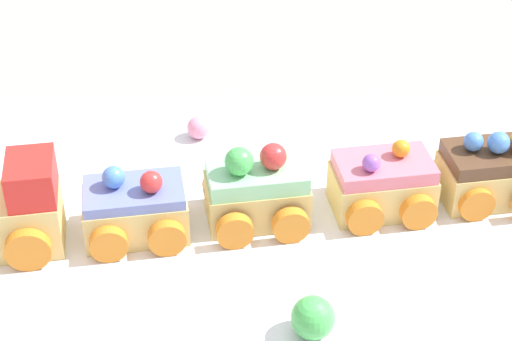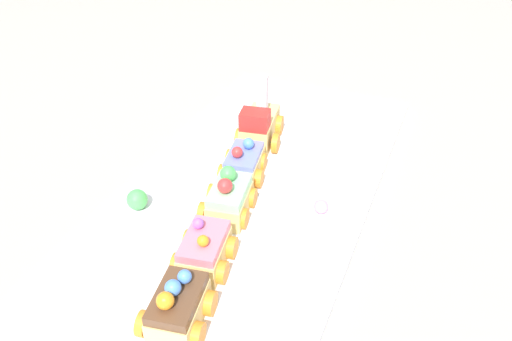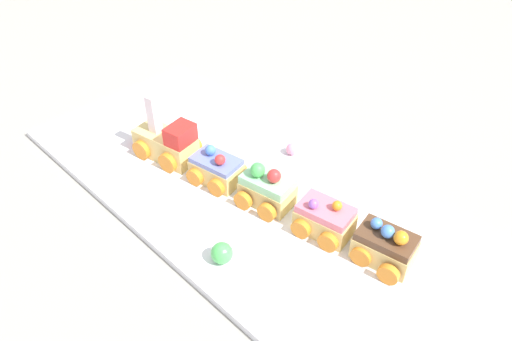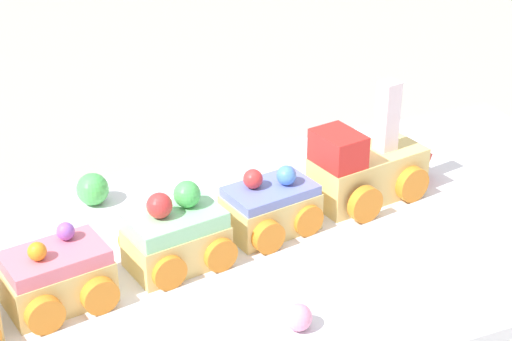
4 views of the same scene
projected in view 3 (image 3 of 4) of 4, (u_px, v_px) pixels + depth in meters
The scene contains 9 objects.
ground_plane at pixel (254, 198), 0.78m from camera, with size 10.00×10.00×0.00m, color gray.
display_board at pixel (254, 195), 0.78m from camera, with size 0.82×0.35×0.01m, color white.
cake_train_locomotive at pixel (163, 141), 0.83m from camera, with size 0.14×0.08×0.11m.
cake_car_blueberry at pixel (217, 169), 0.78m from camera, with size 0.08×0.08×0.06m.
cake_car_mint at pixel (266, 190), 0.74m from camera, with size 0.08×0.08×0.07m.
cake_car_strawberry at pixel (325, 219), 0.70m from camera, with size 0.08×0.08×0.06m.
cake_car_chocolate at pixel (385, 247), 0.65m from camera, with size 0.08×0.08×0.06m.
gumball_green at pixel (222, 253), 0.66m from camera, with size 0.03×0.03×0.03m, color #4CBC56.
gumball_pink at pixel (292, 149), 0.84m from camera, with size 0.02×0.02×0.02m, color pink.
Camera 3 is at (-0.41, 0.40, 0.53)m, focal length 35.00 mm.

